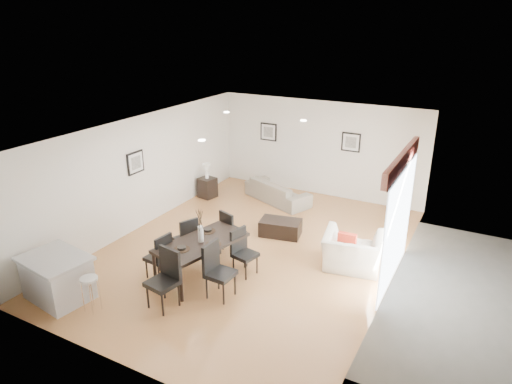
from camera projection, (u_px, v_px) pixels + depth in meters
The scene contains 26 objects.
ground at pixel (252, 251), 10.05m from camera, with size 8.00×8.00×0.00m, color #BB824C.
wall_back at pixel (319, 148), 12.86m from camera, with size 6.00×0.04×2.70m, color white.
wall_front at pixel (112, 286), 6.28m from camera, with size 6.00×0.04×2.70m, color white.
wall_left at pixel (141, 172), 10.89m from camera, with size 0.04×8.00×2.70m, color white.
wall_right at pixel (397, 222), 8.25m from camera, with size 0.04×8.00×2.70m, color white.
ceiling at pixel (251, 131), 9.08m from camera, with size 6.00×8.00×0.02m, color white.
sofa at pixel (278, 191), 12.67m from camera, with size 2.00×0.78×0.58m, color gray.
armchair at pixel (353, 251), 9.24m from camera, with size 1.16×1.02×0.76m, color beige.
dining_table at pixel (201, 245), 8.86m from camera, with size 1.32×1.97×0.75m.
dining_chair_wnear at pixel (161, 254), 8.82m from camera, with size 0.47×0.47×0.95m.
dining_chair_wfar at pixel (187, 236), 9.55m from camera, with size 0.56×0.56×0.94m.
dining_chair_enear at pixel (216, 267), 8.25m from camera, with size 0.49×0.49×1.05m.
dining_chair_efar at pixel (242, 249), 9.02m from camera, with size 0.50×0.50×0.94m.
dining_chair_head at pixel (166, 275), 7.97m from camera, with size 0.56×0.56×1.08m.
dining_chair_foot at pixel (230, 229), 9.85m from camera, with size 0.54×0.54×0.95m.
vase at pixel (200, 228), 8.73m from camera, with size 0.73×1.19×0.67m.
coffee_table at pixel (281, 228), 10.72m from camera, with size 0.94×0.56×0.38m, color black.
side_table at pixel (207, 188), 12.95m from camera, with size 0.43×0.43×0.57m, color black.
table_lamp at pixel (207, 169), 12.76m from camera, with size 0.22×0.22×0.42m.
cushion at pixel (347, 242), 9.11m from camera, with size 0.37×0.12×0.37m, color #A32615.
kitchen_island at pixel (58, 277), 8.23m from camera, with size 1.31×1.07×0.83m.
bar_stool at pixel (89, 282), 7.81m from camera, with size 0.30×0.30×0.66m.
framed_print_back_left at pixel (269, 132), 13.43m from camera, with size 0.52×0.04×0.52m.
framed_print_back_right at pixel (351, 142), 12.33m from camera, with size 0.52×0.04×0.52m.
framed_print_left_wall at pixel (135, 163), 10.61m from camera, with size 0.04×0.52×0.52m.
sliding_door at pixel (400, 200), 8.40m from camera, with size 0.12×2.70×2.57m.
Camera 1 is at (4.30, -7.81, 4.82)m, focal length 32.00 mm.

